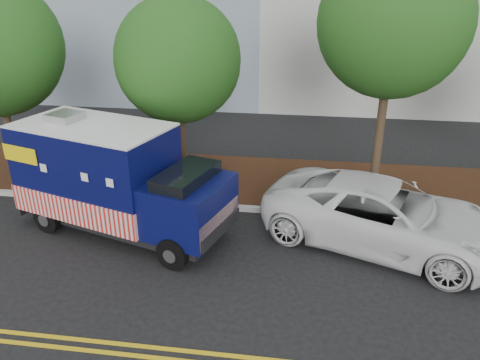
# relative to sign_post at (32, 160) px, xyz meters

# --- Properties ---
(ground) EXTENTS (120.00, 120.00, 0.00)m
(ground) POSITION_rel_sign_post_xyz_m (4.07, -1.55, -1.20)
(ground) COLOR black
(ground) RESTS_ON ground
(curb) EXTENTS (120.00, 0.18, 0.15)m
(curb) POSITION_rel_sign_post_xyz_m (4.07, -0.15, -1.12)
(curb) COLOR #9E9E99
(curb) RESTS_ON ground
(mulch_strip) EXTENTS (120.00, 4.00, 0.15)m
(mulch_strip) POSITION_rel_sign_post_xyz_m (4.07, 1.95, -1.12)
(mulch_strip) COLOR black
(mulch_strip) RESTS_ON ground
(centerline_near) EXTENTS (120.00, 0.10, 0.01)m
(centerline_near) POSITION_rel_sign_post_xyz_m (4.07, -6.00, -1.19)
(centerline_near) COLOR gold
(centerline_near) RESTS_ON ground
(centerline_far) EXTENTS (120.00, 0.10, 0.01)m
(centerline_far) POSITION_rel_sign_post_xyz_m (4.07, -6.25, -1.19)
(centerline_far) COLOR gold
(centerline_far) RESTS_ON ground
(tree_b) EXTENTS (3.89, 3.89, 6.09)m
(tree_b) POSITION_rel_sign_post_xyz_m (4.46, 1.57, 2.94)
(tree_b) COLOR #38281C
(tree_b) RESTS_ON ground
(tree_c) EXTENTS (4.17, 4.17, 7.44)m
(tree_c) POSITION_rel_sign_post_xyz_m (10.67, 1.28, 4.14)
(tree_c) COLOR #38281C
(tree_c) RESTS_ON ground
(sign_post) EXTENTS (0.06, 0.06, 2.40)m
(sign_post) POSITION_rel_sign_post_xyz_m (0.00, 0.00, 0.00)
(sign_post) COLOR #473828
(sign_post) RESTS_ON ground
(food_truck) EXTENTS (6.36, 3.85, 3.17)m
(food_truck) POSITION_rel_sign_post_xyz_m (3.37, -1.65, 0.23)
(food_truck) COLOR black
(food_truck) RESTS_ON ground
(white_car) EXTENTS (6.79, 4.86, 1.72)m
(white_car) POSITION_rel_sign_post_xyz_m (10.59, -1.49, -0.34)
(white_car) COLOR white
(white_car) RESTS_ON ground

